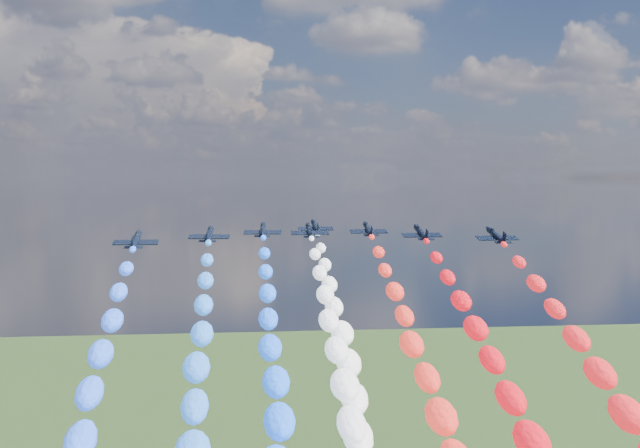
{
  "coord_description": "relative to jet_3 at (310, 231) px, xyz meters",
  "views": [
    {
      "loc": [
        -16.31,
        -150.49,
        110.92
      ],
      "look_at": [
        0.0,
        4.0,
        101.65
      ],
      "focal_mm": 43.14,
      "sensor_mm": 36.0,
      "label": 1
    }
  ],
  "objects": [
    {
      "name": "jet_7",
      "position": [
        34.99,
        -18.25,
        0.0
      ],
      "size": [
        8.89,
        11.69,
        5.28
      ],
      "primitive_type": null,
      "rotation": [
        0.28,
        0.0,
        0.07
      ],
      "color": "black"
    },
    {
      "name": "jet_5",
      "position": [
        13.2,
        2.74,
        0.0
      ],
      "size": [
        8.28,
        11.26,
        5.28
      ],
      "primitive_type": null,
      "rotation": [
        0.28,
        0.0,
        0.01
      ],
      "color": "black"
    },
    {
      "name": "jet_0",
      "position": [
        -33.75,
        -21.28,
        0.0
      ],
      "size": [
        8.25,
        11.23,
        5.28
      ],
      "primitive_type": null,
      "rotation": [
        0.28,
        0.0,
        -0.01
      ],
      "color": "black"
    },
    {
      "name": "trail_4",
      "position": [
        2.57,
        -42.76,
        -23.76
      ],
      "size": [
        5.62,
        108.82,
        50.62
      ],
      "primitive_type": null,
      "color": "white"
    },
    {
      "name": "jet_6",
      "position": [
        22.23,
        -9.08,
        0.0
      ],
      "size": [
        8.71,
        11.57,
        5.28
      ],
      "primitive_type": null,
      "rotation": [
        0.28,
        0.0,
        0.05
      ],
      "color": "black"
    },
    {
      "name": "jet_3",
      "position": [
        0.0,
        0.0,
        0.0
      ],
      "size": [
        8.14,
        11.16,
        5.28
      ],
      "primitive_type": null,
      "rotation": [
        0.28,
        0.0,
        0.0
      ],
      "color": "black"
    },
    {
      "name": "trail_2",
      "position": [
        -9.96,
        -53.37,
        -23.76
      ],
      "size": [
        5.62,
        108.82,
        50.62
      ],
      "primitive_type": null,
      "color": "#1B5CFE"
    },
    {
      "name": "jet_1",
      "position": [
        -21.01,
        -8.89,
        0.0
      ],
      "size": [
        8.83,
        11.65,
        5.28
      ],
      "primitive_type": null,
      "rotation": [
        0.28,
        0.0,
        -0.06
      ],
      "color": "black"
    },
    {
      "name": "trail_3",
      "position": [
        0.0,
        -56.05,
        -23.76
      ],
      "size": [
        5.62,
        108.82,
        50.62
      ],
      "primitive_type": null,
      "color": "white"
    },
    {
      "name": "jet_4",
      "position": [
        2.57,
        13.29,
        0.0
      ],
      "size": [
        8.63,
        11.51,
        5.28
      ],
      "primitive_type": null,
      "rotation": [
        0.28,
        0.0,
        0.05
      ],
      "color": "black"
    },
    {
      "name": "trail_5",
      "position": [
        13.2,
        -53.31,
        -23.76
      ],
      "size": [
        5.62,
        108.82,
        50.62
      ],
      "primitive_type": null,
      "color": "red"
    },
    {
      "name": "jet_2",
      "position": [
        -9.96,
        2.69,
        0.0
      ],
      "size": [
        8.88,
        11.69,
        5.28
      ],
      "primitive_type": null,
      "rotation": [
        0.28,
        0.0,
        -0.07
      ],
      "color": "black"
    },
    {
      "name": "trail_6",
      "position": [
        22.23,
        -65.13,
        -23.76
      ],
      "size": [
        5.62,
        108.82,
        50.62
      ],
      "primitive_type": null,
      "color": "red"
    }
  ]
}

